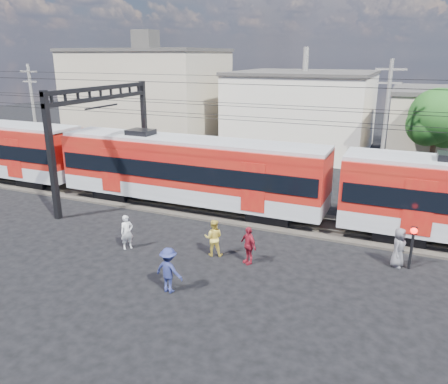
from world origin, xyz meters
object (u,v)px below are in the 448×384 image
Objects in this scene: commuter_train at (192,169)px; pedestrian_a at (127,232)px; pedestrian_c at (169,270)px; crossing_signal at (413,240)px.

pedestrian_a is (-0.24, -6.27, -1.58)m from commuter_train.
crossing_signal is (8.45, 5.69, 0.43)m from pedestrian_c.
pedestrian_c is 10.19m from crossing_signal.
commuter_train is 26.11× the size of crossing_signal.
crossing_signal is (12.24, 3.04, 0.52)m from pedestrian_a.
crossing_signal is at bearing -39.22° from pedestrian_a.
pedestrian_c is 0.94× the size of crossing_signal.
pedestrian_c is at bearing -68.26° from commuter_train.
pedestrian_a is at bearing -92.17° from commuter_train.
pedestrian_c reaches higher than pedestrian_a.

